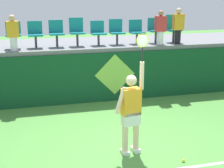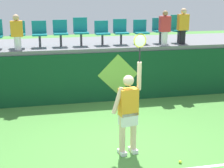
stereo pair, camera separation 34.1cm
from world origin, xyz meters
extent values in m
plane|color=#478438|center=(0.00, 0.00, 0.00)|extent=(40.00, 40.00, 0.00)
cube|color=#0F4223|center=(0.00, 3.38, 0.77)|extent=(12.86, 0.20, 1.53)
cube|color=slate|center=(0.00, 4.69, 1.59)|extent=(12.86, 2.72, 0.12)
cube|color=white|center=(-0.04, -0.22, 0.04)|extent=(0.17, 0.28, 0.08)
cube|color=white|center=(0.21, -0.17, 0.04)|extent=(0.17, 0.28, 0.08)
cylinder|color=beige|center=(-0.04, -0.22, 0.43)|extent=(0.13, 0.13, 0.87)
cylinder|color=beige|center=(0.21, -0.17, 0.43)|extent=(0.13, 0.13, 0.87)
cube|color=white|center=(0.08, -0.20, 0.79)|extent=(0.40, 0.29, 0.28)
cube|color=orange|center=(0.08, -0.20, 1.15)|extent=(0.42, 0.29, 0.56)
sphere|color=beige|center=(0.08, -0.20, 1.60)|extent=(0.22, 0.22, 0.22)
cylinder|color=beige|center=(-0.15, -0.24, 1.21)|extent=(0.27, 0.14, 0.55)
cylinder|color=beige|center=(0.32, -0.15, 1.67)|extent=(0.09, 0.09, 0.58)
cylinder|color=black|center=(0.32, -0.15, 2.11)|extent=(0.03, 0.03, 0.30)
torus|color=gold|center=(0.32, -0.15, 2.39)|extent=(0.28, 0.08, 0.28)
ellipsoid|color=silver|center=(0.32, -0.15, 2.39)|extent=(0.24, 0.06, 0.24)
sphere|color=#D1E533|center=(1.00, -0.86, 0.03)|extent=(0.07, 0.07, 0.07)
cylinder|color=#38383D|center=(-2.25, 3.98, 1.85)|extent=(0.07, 0.07, 0.38)
cube|color=#147F89|center=(-2.25, 3.98, 2.06)|extent=(0.44, 0.42, 0.05)
cube|color=#147F89|center=(-2.25, 4.17, 2.27)|extent=(0.44, 0.04, 0.36)
cylinder|color=#38383D|center=(-1.61, 3.98, 1.84)|extent=(0.07, 0.07, 0.36)
cube|color=#147F89|center=(-1.61, 3.98, 2.04)|extent=(0.44, 0.42, 0.05)
cube|color=#147F89|center=(-1.61, 4.17, 2.26)|extent=(0.44, 0.04, 0.38)
cylinder|color=#38383D|center=(-0.97, 3.98, 1.84)|extent=(0.07, 0.07, 0.38)
cube|color=#147F89|center=(-0.97, 3.98, 2.06)|extent=(0.44, 0.42, 0.05)
cube|color=#147F89|center=(-0.97, 4.17, 2.27)|extent=(0.44, 0.04, 0.38)
cylinder|color=#38383D|center=(-0.34, 3.98, 1.85)|extent=(0.07, 0.07, 0.39)
cube|color=#147F89|center=(-0.34, 3.98, 2.07)|extent=(0.44, 0.42, 0.05)
cube|color=#147F89|center=(-0.34, 4.17, 2.31)|extent=(0.44, 0.04, 0.43)
cylinder|color=#38383D|center=(0.33, 3.98, 1.83)|extent=(0.07, 0.07, 0.35)
cube|color=#147F89|center=(0.33, 3.98, 2.03)|extent=(0.44, 0.42, 0.05)
cube|color=#147F89|center=(0.33, 4.17, 2.23)|extent=(0.44, 0.04, 0.36)
cylinder|color=#38383D|center=(0.94, 3.98, 1.83)|extent=(0.07, 0.07, 0.35)
cube|color=#147F89|center=(0.94, 3.98, 2.03)|extent=(0.44, 0.42, 0.05)
cube|color=#147F89|center=(0.94, 4.17, 2.25)|extent=(0.44, 0.04, 0.40)
cylinder|color=#38383D|center=(1.61, 3.98, 1.83)|extent=(0.07, 0.07, 0.34)
cube|color=#147F89|center=(1.61, 3.98, 2.02)|extent=(0.44, 0.42, 0.05)
cube|color=#147F89|center=(1.61, 4.17, 2.23)|extent=(0.44, 0.04, 0.38)
cylinder|color=#38383D|center=(2.26, 3.98, 1.84)|extent=(0.07, 0.07, 0.38)
cube|color=#147F89|center=(2.26, 3.98, 2.06)|extent=(0.44, 0.42, 0.05)
cube|color=#147F89|center=(2.26, 4.17, 2.28)|extent=(0.44, 0.04, 0.39)
cylinder|color=#38383D|center=(2.90, 3.98, 1.85)|extent=(0.07, 0.07, 0.38)
cube|color=#147F89|center=(2.90, 3.98, 2.06)|extent=(0.44, 0.42, 0.05)
cube|color=#147F89|center=(2.90, 4.17, 2.32)|extent=(0.44, 0.04, 0.47)
cylinder|color=white|center=(-2.25, 3.66, 1.85)|extent=(0.20, 0.20, 0.39)
cube|color=orange|center=(-2.25, 3.66, 2.27)|extent=(0.34, 0.20, 0.45)
sphere|color=#DBAD84|center=(-2.25, 3.66, 2.59)|extent=(0.19, 0.19, 0.19)
cylinder|color=white|center=(2.26, 3.61, 1.87)|extent=(0.20, 0.20, 0.43)
cube|color=red|center=(2.26, 3.61, 2.32)|extent=(0.34, 0.20, 0.48)
sphere|color=#A87A56|center=(2.26, 3.61, 2.65)|extent=(0.17, 0.17, 0.17)
cylinder|color=black|center=(2.90, 3.66, 1.88)|extent=(0.20, 0.20, 0.45)
cube|color=orange|center=(2.90, 3.66, 2.36)|extent=(0.34, 0.20, 0.50)
sphere|color=#DBAD84|center=(2.90, 3.66, 2.70)|extent=(0.19, 0.19, 0.19)
cube|color=#0F4223|center=(0.68, 3.28, 0.00)|extent=(0.90, 0.01, 0.00)
plane|color=#8CC64C|center=(0.68, 3.27, 0.84)|extent=(1.27, 0.00, 1.27)
camera|label=1|loc=(-1.95, -6.43, 3.35)|focal=54.06mm
camera|label=2|loc=(-1.61, -6.50, 3.35)|focal=54.06mm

